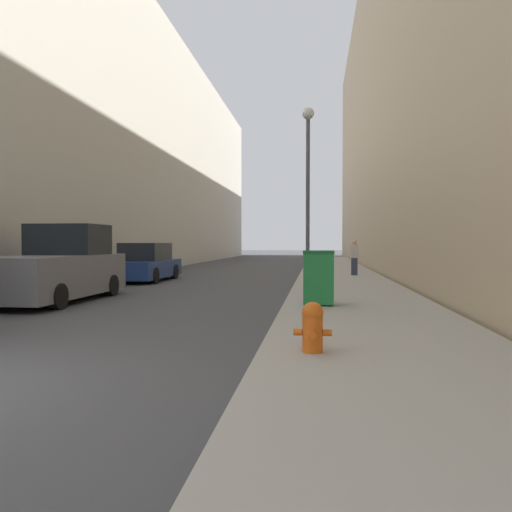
% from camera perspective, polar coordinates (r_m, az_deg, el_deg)
% --- Properties ---
extents(sidewalk_right, '(3.70, 60.00, 0.15)m').
position_cam_1_polar(sidewalk_right, '(22.69, 9.63, -2.38)').
color(sidewalk_right, '#9E998E').
rests_on(sidewalk_right, ground).
extents(building_left_glass, '(12.00, 60.00, 15.54)m').
position_cam_1_polar(building_left_glass, '(34.74, -19.56, 11.66)').
color(building_left_glass, beige).
rests_on(building_left_glass, ground).
extents(building_right_stone, '(12.00, 60.00, 20.31)m').
position_cam_1_polar(building_right_stone, '(33.03, 23.54, 16.40)').
color(building_right_stone, tan).
rests_on(building_right_stone, ground).
extents(fire_hydrant, '(0.52, 0.40, 0.68)m').
position_cam_1_polar(fire_hydrant, '(6.82, 6.48, -7.94)').
color(fire_hydrant, '#D15614').
rests_on(fire_hydrant, sidewalk_right).
extents(trash_bin, '(0.72, 0.62, 1.29)m').
position_cam_1_polar(trash_bin, '(11.85, 7.15, -2.41)').
color(trash_bin, '#1E7538').
rests_on(trash_bin, sidewalk_right).
extents(lamppost, '(0.39, 0.39, 5.84)m').
position_cam_1_polar(lamppost, '(16.43, 5.95, 8.93)').
color(lamppost, '#4C4C51').
rests_on(lamppost, sidewalk_right).
extents(pickup_truck, '(2.21, 5.08, 2.15)m').
position_cam_1_polar(pickup_truck, '(14.92, -21.86, -1.35)').
color(pickup_truck, slate).
rests_on(pickup_truck, ground).
extents(parked_sedan_near, '(1.89, 4.65, 1.60)m').
position_cam_1_polar(parked_sedan_near, '(21.60, -12.47, -0.86)').
color(parked_sedan_near, navy).
rests_on(parked_sedan_near, ground).
extents(pedestrian_on_sidewalk, '(0.33, 0.21, 1.61)m').
position_cam_1_polar(pedestrian_on_sidewalk, '(23.01, 11.18, -0.14)').
color(pedestrian_on_sidewalk, '#2D3347').
rests_on(pedestrian_on_sidewalk, sidewalk_right).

